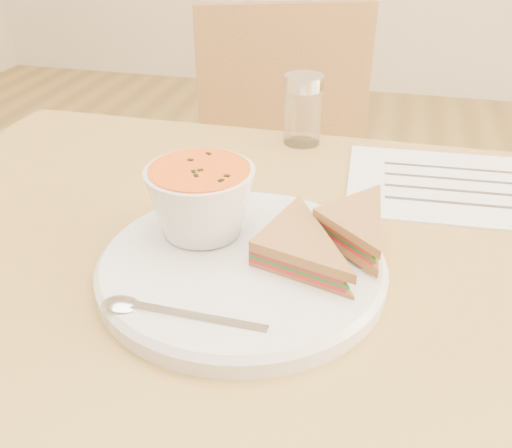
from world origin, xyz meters
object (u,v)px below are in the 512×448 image
(chair_far, at_px, (293,225))
(plate, at_px, (242,268))
(condiment_shaker, at_px, (303,110))
(soup_bowl, at_px, (201,204))

(chair_far, height_order, plate, chair_far)
(condiment_shaker, bearing_deg, plate, -89.76)
(soup_bowl, distance_m, condiment_shaker, 0.33)
(plate, relative_size, soup_bowl, 2.56)
(chair_far, bearing_deg, plate, 74.35)
(soup_bowl, height_order, condiment_shaker, condiment_shaker)
(chair_far, height_order, condiment_shaker, chair_far)
(chair_far, xyz_separation_m, condiment_shaker, (0.05, -0.26, 0.36))
(plate, distance_m, condiment_shaker, 0.36)
(chair_far, height_order, soup_bowl, chair_far)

